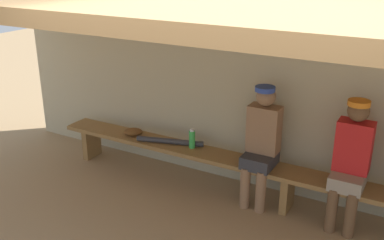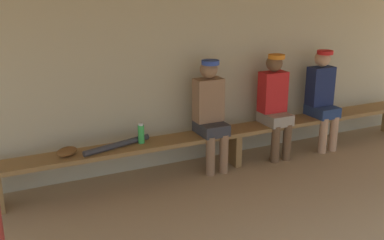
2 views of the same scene
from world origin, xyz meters
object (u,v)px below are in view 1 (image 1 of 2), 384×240
(player_middle, at_px, (262,141))
(baseball_bat, at_px, (170,141))
(player_in_blue, at_px, (351,159))
(water_bottle_clear, at_px, (192,139))
(bench, at_px, (289,178))
(baseball_glove_worn, at_px, (133,132))

(player_middle, height_order, baseball_bat, player_middle)
(player_in_blue, distance_m, water_bottle_clear, 1.81)
(bench, relative_size, baseball_bat, 7.24)
(water_bottle_clear, bearing_deg, baseball_glove_worn, -178.06)
(player_middle, relative_size, baseball_bat, 1.62)
(bench, xyz_separation_m, baseball_glove_worn, (-2.04, 0.00, 0.12))
(player_middle, bearing_deg, baseball_bat, -179.82)
(player_middle, height_order, player_in_blue, same)
(bench, height_order, water_bottle_clear, water_bottle_clear)
(player_in_blue, relative_size, baseball_bat, 1.62)
(player_middle, distance_m, baseball_glove_worn, 1.73)
(player_in_blue, xyz_separation_m, water_bottle_clear, (-1.80, 0.03, -0.17))
(bench, height_order, baseball_bat, baseball_bat)
(water_bottle_clear, distance_m, baseball_glove_worn, 0.84)
(baseball_bat, bearing_deg, player_middle, -16.26)
(bench, relative_size, player_in_blue, 4.46)
(player_middle, distance_m, water_bottle_clear, 0.89)
(water_bottle_clear, height_order, baseball_bat, water_bottle_clear)
(player_middle, distance_m, baseball_bat, 1.19)
(baseball_glove_worn, distance_m, baseball_bat, 0.55)
(player_in_blue, xyz_separation_m, baseball_bat, (-2.09, -0.00, -0.25))
(player_in_blue, height_order, baseball_bat, player_in_blue)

